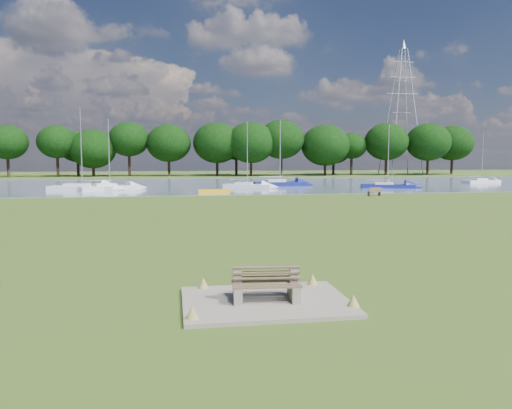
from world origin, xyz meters
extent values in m
plane|color=#52601F|center=(0.00, 0.00, 0.00)|extent=(220.00, 220.00, 0.00)
cube|color=slate|center=(0.00, 42.00, 0.00)|extent=(220.00, 40.00, 0.10)
cube|color=#4C6626|center=(0.00, 72.00, 0.00)|extent=(220.00, 20.00, 0.40)
cube|color=gray|center=(0.00, -14.00, 0.05)|extent=(4.20, 3.20, 0.10)
cube|color=gray|center=(-0.72, -13.94, 0.31)|extent=(0.30, 1.02, 0.42)
cube|color=gray|center=(-0.72, -13.94, 0.70)|extent=(0.23, 0.19, 0.53)
cube|color=gray|center=(0.72, -14.06, 0.31)|extent=(0.30, 1.02, 0.42)
cube|color=gray|center=(0.72, -14.06, 0.70)|extent=(0.23, 0.19, 0.53)
cube|color=brown|center=(-0.03, -14.32, 0.53)|extent=(1.75, 0.54, 0.04)
cube|color=brown|center=(-0.01, -14.08, 0.82)|extent=(1.73, 0.28, 0.42)
cube|color=brown|center=(0.03, -13.68, 0.53)|extent=(1.75, 0.54, 0.04)
cube|color=brown|center=(0.01, -13.92, 0.82)|extent=(1.73, 0.28, 0.42)
cube|color=brown|center=(16.14, 18.94, 0.21)|extent=(0.14, 0.42, 0.42)
cube|color=brown|center=(17.30, 19.15, 0.21)|extent=(0.14, 0.42, 0.42)
cube|color=brown|center=(16.72, 19.04, 0.42)|extent=(1.42, 0.65, 0.05)
cube|color=brown|center=(16.75, 18.86, 0.64)|extent=(1.35, 0.29, 0.41)
cube|color=#F7B00E|center=(1.88, 25.62, 0.21)|extent=(3.31, 0.95, 0.33)
cylinder|color=#A3A8AF|center=(41.39, 67.78, 12.76)|extent=(0.23, 0.23, 25.13)
cylinder|color=#A3A8AF|center=(45.83, 67.78, 12.76)|extent=(0.23, 0.23, 25.13)
cylinder|color=#A3A8AF|center=(41.39, 72.22, 12.76)|extent=(0.23, 0.23, 25.13)
cylinder|color=#A3A8AF|center=(45.83, 72.22, 12.76)|extent=(0.23, 0.23, 25.13)
cube|color=#A3A8AF|center=(43.61, 70.00, 16.53)|extent=(6.66, 0.14, 0.14)
cube|color=#A3A8AF|center=(43.61, 70.00, 19.80)|extent=(5.52, 0.14, 0.14)
cube|color=#A3A8AF|center=(43.61, 70.00, 22.82)|extent=(4.38, 0.14, 0.14)
cone|color=#A3A8AF|center=(43.61, 70.00, 26.28)|extent=(1.14, 1.14, 1.90)
cylinder|color=black|center=(-30.00, 68.00, 1.87)|extent=(0.47, 0.47, 3.33)
ellipsoid|color=black|center=(-30.00, 68.00, 5.94)|extent=(8.50, 8.50, 7.22)
cylinder|color=black|center=(-23.00, 68.00, 2.00)|extent=(0.47, 0.47, 3.60)
ellipsoid|color=black|center=(-23.00, 68.00, 6.41)|extent=(6.61, 6.61, 5.62)
cylinder|color=black|center=(-16.00, 68.00, 2.14)|extent=(0.47, 0.47, 3.87)
ellipsoid|color=black|center=(-16.00, 68.00, 6.87)|extent=(7.55, 7.55, 6.42)
cylinder|color=black|center=(-9.00, 68.00, 1.73)|extent=(0.47, 0.47, 3.06)
ellipsoid|color=black|center=(-9.00, 68.00, 5.47)|extent=(8.50, 8.50, 7.22)
cylinder|color=black|center=(-2.00, 68.00, 1.87)|extent=(0.47, 0.47, 3.33)
ellipsoid|color=black|center=(-2.00, 68.00, 5.94)|extent=(6.61, 6.61, 5.62)
cylinder|color=black|center=(5.00, 68.00, 2.00)|extent=(0.47, 0.47, 3.60)
ellipsoid|color=black|center=(5.00, 68.00, 6.41)|extent=(7.55, 7.55, 6.42)
cylinder|color=black|center=(12.00, 68.00, 2.14)|extent=(0.47, 0.47, 3.87)
ellipsoid|color=black|center=(12.00, 68.00, 6.87)|extent=(8.50, 8.50, 7.22)
cylinder|color=black|center=(19.00, 68.00, 1.73)|extent=(0.47, 0.47, 3.06)
ellipsoid|color=black|center=(19.00, 68.00, 5.47)|extent=(6.61, 6.61, 5.62)
cylinder|color=black|center=(26.00, 68.00, 1.87)|extent=(0.47, 0.47, 3.33)
ellipsoid|color=black|center=(26.00, 68.00, 5.94)|extent=(7.55, 7.55, 6.42)
cylinder|color=black|center=(33.00, 68.00, 2.00)|extent=(0.47, 0.47, 3.60)
ellipsoid|color=black|center=(33.00, 68.00, 6.41)|extent=(8.50, 8.50, 7.22)
cylinder|color=black|center=(40.00, 68.00, 2.14)|extent=(0.47, 0.47, 3.87)
ellipsoid|color=black|center=(40.00, 68.00, 6.87)|extent=(6.61, 6.61, 5.62)
cylinder|color=black|center=(47.00, 68.00, 1.73)|extent=(0.47, 0.47, 3.06)
ellipsoid|color=black|center=(47.00, 68.00, 5.47)|extent=(7.55, 7.55, 6.42)
cylinder|color=black|center=(54.00, 68.00, 1.87)|extent=(0.47, 0.47, 3.33)
ellipsoid|color=black|center=(54.00, 68.00, 5.94)|extent=(8.50, 8.50, 7.22)
cube|color=silver|center=(6.41, 32.68, 0.37)|extent=(5.87, 3.60, 0.63)
cube|color=silver|center=(5.99, 32.85, 0.75)|extent=(2.31, 1.90, 0.41)
cylinder|color=#A5A8AD|center=(6.41, 32.68, 4.20)|extent=(0.11, 0.11, 7.40)
cube|color=silver|center=(-9.30, 31.13, 0.40)|extent=(6.70, 4.41, 0.71)
cube|color=silver|center=(-9.78, 30.91, 0.83)|extent=(2.68, 2.27, 0.46)
cylinder|color=#A5A8AD|center=(-9.30, 31.13, 4.24)|extent=(0.12, 0.12, 7.37)
cube|color=navy|center=(11.10, 35.89, 0.44)|extent=(6.73, 2.13, 0.77)
cube|color=silver|center=(10.56, 35.86, 0.90)|extent=(2.39, 1.56, 0.50)
cylinder|color=#A5A8AD|center=(11.10, 35.89, 4.52)|extent=(0.13, 0.13, 7.84)
cube|color=silver|center=(40.72, 38.18, 0.37)|extent=(6.12, 3.05, 0.64)
cube|color=silver|center=(40.26, 38.07, 0.76)|extent=(2.32, 1.76, 0.41)
cylinder|color=#A5A8AD|center=(40.72, 38.18, 3.90)|extent=(0.11, 0.11, 6.79)
cube|color=navy|center=(22.95, 29.91, 0.35)|extent=(6.43, 3.39, 0.61)
cube|color=silver|center=(22.47, 30.05, 0.72)|extent=(2.46, 1.91, 0.39)
cylinder|color=#A5A8AD|center=(22.95, 29.91, 4.03)|extent=(0.10, 0.10, 7.10)
cube|color=silver|center=(-12.30, 31.55, 0.40)|extent=(7.68, 3.64, 0.69)
cube|color=silver|center=(-12.88, 31.68, 0.81)|extent=(2.88, 2.16, 0.44)
cylinder|color=#A5A8AD|center=(-12.30, 31.55, 4.85)|extent=(0.12, 0.12, 8.62)
camera|label=1|loc=(-2.26, -26.18, 3.71)|focal=35.00mm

